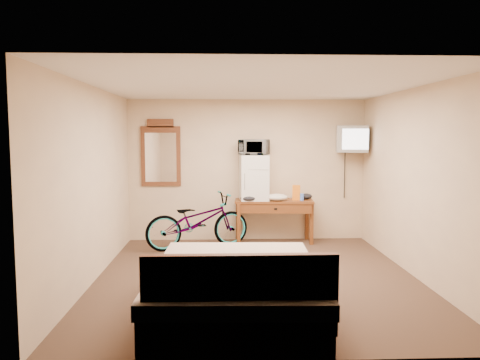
{
  "coord_description": "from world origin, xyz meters",
  "views": [
    {
      "loc": [
        -0.46,
        -6.01,
        1.87
      ],
      "look_at": [
        -0.19,
        0.6,
        1.24
      ],
      "focal_mm": 35.0,
      "sensor_mm": 36.0,
      "label": 1
    }
  ],
  "objects_px": {
    "blue_cup": "(302,197)",
    "bed": "(236,291)",
    "mini_fridge": "(254,178)",
    "bicycle": "(198,221)",
    "microwave": "(254,147)",
    "desk": "(274,207)",
    "crt_television": "(352,139)",
    "wall_mirror": "(161,154)"
  },
  "relations": [
    {
      "from": "blue_cup",
      "to": "crt_television",
      "type": "distance_m",
      "value": 1.32
    },
    {
      "from": "bicycle",
      "to": "bed",
      "type": "relative_size",
      "value": 0.77
    },
    {
      "from": "microwave",
      "to": "desk",
      "type": "bearing_deg",
      "value": 10.92
    },
    {
      "from": "desk",
      "to": "wall_mirror",
      "type": "bearing_deg",
      "value": 172.16
    },
    {
      "from": "bicycle",
      "to": "bed",
      "type": "xyz_separation_m",
      "value": [
        0.54,
        -3.01,
        -0.17
      ]
    },
    {
      "from": "microwave",
      "to": "blue_cup",
      "type": "distance_m",
      "value": 1.19
    },
    {
      "from": "bicycle",
      "to": "desk",
      "type": "bearing_deg",
      "value": -93.72
    },
    {
      "from": "desk",
      "to": "crt_television",
      "type": "height_order",
      "value": "crt_television"
    },
    {
      "from": "blue_cup",
      "to": "wall_mirror",
      "type": "height_order",
      "value": "wall_mirror"
    },
    {
      "from": "desk",
      "to": "bed",
      "type": "relative_size",
      "value": 0.61
    },
    {
      "from": "mini_fridge",
      "to": "microwave",
      "type": "height_order",
      "value": "microwave"
    },
    {
      "from": "desk",
      "to": "mini_fridge",
      "type": "distance_m",
      "value": 0.62
    },
    {
      "from": "wall_mirror",
      "to": "crt_television",
      "type": "bearing_deg",
      "value": -4.34
    },
    {
      "from": "mini_fridge",
      "to": "blue_cup",
      "type": "bearing_deg",
      "value": -7.65
    },
    {
      "from": "mini_fridge",
      "to": "blue_cup",
      "type": "height_order",
      "value": "mini_fridge"
    },
    {
      "from": "bed",
      "to": "mini_fridge",
      "type": "bearing_deg",
      "value": 83.07
    },
    {
      "from": "microwave",
      "to": "wall_mirror",
      "type": "distance_m",
      "value": 1.65
    },
    {
      "from": "desk",
      "to": "blue_cup",
      "type": "relative_size",
      "value": 11.46
    },
    {
      "from": "microwave",
      "to": "bed",
      "type": "xyz_separation_m",
      "value": [
        -0.42,
        -3.42,
        -1.38
      ]
    },
    {
      "from": "blue_cup",
      "to": "bicycle",
      "type": "distance_m",
      "value": 1.84
    },
    {
      "from": "mini_fridge",
      "to": "wall_mirror",
      "type": "relative_size",
      "value": 0.67
    },
    {
      "from": "microwave",
      "to": "wall_mirror",
      "type": "height_order",
      "value": "wall_mirror"
    },
    {
      "from": "blue_cup",
      "to": "bicycle",
      "type": "height_order",
      "value": "bicycle"
    },
    {
      "from": "bicycle",
      "to": "microwave",
      "type": "bearing_deg",
      "value": -85.73
    },
    {
      "from": "microwave",
      "to": "bicycle",
      "type": "distance_m",
      "value": 1.6
    },
    {
      "from": "blue_cup",
      "to": "bed",
      "type": "bearing_deg",
      "value": -110.53
    },
    {
      "from": "wall_mirror",
      "to": "bicycle",
      "type": "relative_size",
      "value": 0.67
    },
    {
      "from": "wall_mirror",
      "to": "bed",
      "type": "relative_size",
      "value": 0.52
    },
    {
      "from": "microwave",
      "to": "crt_television",
      "type": "bearing_deg",
      "value": 18.63
    },
    {
      "from": "mini_fridge",
      "to": "bicycle",
      "type": "height_order",
      "value": "mini_fridge"
    },
    {
      "from": "desk",
      "to": "wall_mirror",
      "type": "height_order",
      "value": "wall_mirror"
    },
    {
      "from": "desk",
      "to": "blue_cup",
      "type": "height_order",
      "value": "blue_cup"
    },
    {
      "from": "microwave",
      "to": "blue_cup",
      "type": "relative_size",
      "value": 4.02
    },
    {
      "from": "wall_mirror",
      "to": "bicycle",
      "type": "distance_m",
      "value": 1.43
    },
    {
      "from": "blue_cup",
      "to": "crt_television",
      "type": "relative_size",
      "value": 0.19
    },
    {
      "from": "mini_fridge",
      "to": "microwave",
      "type": "distance_m",
      "value": 0.53
    },
    {
      "from": "mini_fridge",
      "to": "microwave",
      "type": "relative_size",
      "value": 1.61
    },
    {
      "from": "bed",
      "to": "crt_television",
      "type": "bearing_deg",
      "value": 58.09
    },
    {
      "from": "desk",
      "to": "bed",
      "type": "bearing_deg",
      "value": -102.84
    },
    {
      "from": "microwave",
      "to": "bed",
      "type": "height_order",
      "value": "microwave"
    },
    {
      "from": "desk",
      "to": "microwave",
      "type": "xyz_separation_m",
      "value": [
        -0.35,
        0.05,
        1.04
      ]
    },
    {
      "from": "blue_cup",
      "to": "bicycle",
      "type": "relative_size",
      "value": 0.07
    }
  ]
}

